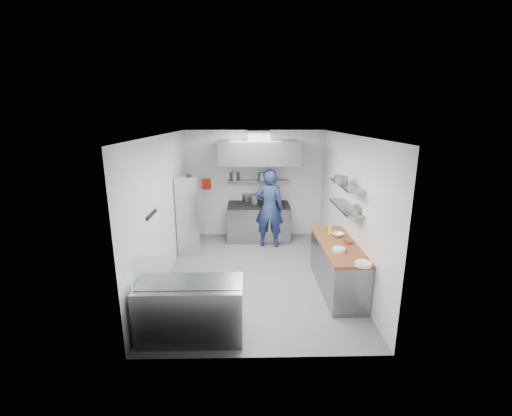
{
  "coord_description": "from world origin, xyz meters",
  "views": [
    {
      "loc": [
        -0.16,
        -6.41,
        3.12
      ],
      "look_at": [
        0.0,
        0.6,
        1.25
      ],
      "focal_mm": 24.0,
      "sensor_mm": 36.0,
      "label": 1
    }
  ],
  "objects_px": {
    "wire_rack": "(190,213)",
    "gas_range": "(259,223)",
    "display_case": "(191,310)",
    "chef": "(269,208)"
  },
  "relations": [
    {
      "from": "gas_range",
      "to": "chef",
      "type": "height_order",
      "value": "chef"
    },
    {
      "from": "chef",
      "to": "wire_rack",
      "type": "relative_size",
      "value": 1.05
    },
    {
      "from": "gas_range",
      "to": "wire_rack",
      "type": "distance_m",
      "value": 1.85
    },
    {
      "from": "display_case",
      "to": "gas_range",
      "type": "bearing_deg",
      "value": 74.98
    },
    {
      "from": "wire_rack",
      "to": "gas_range",
      "type": "bearing_deg",
      "value": 23.95
    },
    {
      "from": "chef",
      "to": "display_case",
      "type": "bearing_deg",
      "value": 77.82
    },
    {
      "from": "chef",
      "to": "wire_rack",
      "type": "height_order",
      "value": "chef"
    },
    {
      "from": "chef",
      "to": "display_case",
      "type": "distance_m",
      "value": 3.9
    },
    {
      "from": "gas_range",
      "to": "display_case",
      "type": "height_order",
      "value": "gas_range"
    },
    {
      "from": "display_case",
      "to": "wire_rack",
      "type": "bearing_deg",
      "value": 98.92
    }
  ]
}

